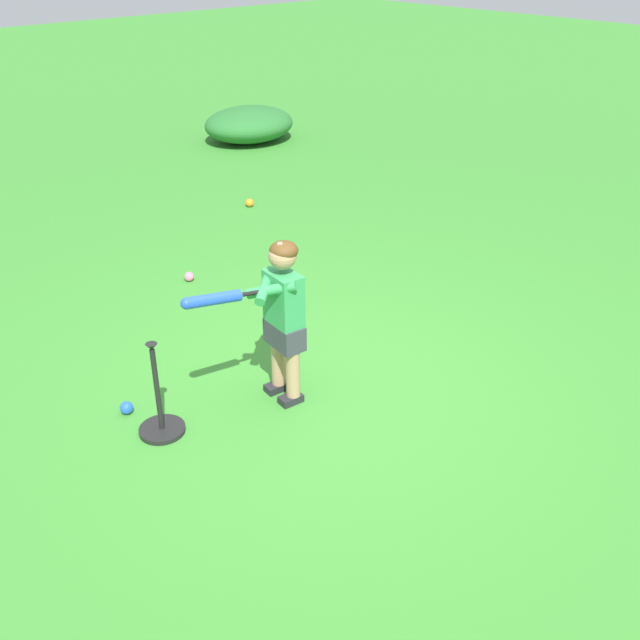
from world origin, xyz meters
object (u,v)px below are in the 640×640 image
at_px(play_ball_by_bucket, 189,277).
at_px(batting_tee, 161,418).
at_px(child_batter, 280,309).
at_px(play_ball_behind_batter, 250,203).
at_px(play_ball_center_lawn, 127,408).

distance_m(play_ball_by_bucket, batting_tee, 2.12).
height_order(child_batter, batting_tee, child_batter).
bearing_deg(batting_tee, child_batter, 74.91).
xyz_separation_m(play_ball_by_bucket, play_ball_behind_batter, (-1.12, 1.52, 0.00)).
bearing_deg(play_ball_center_lawn, play_ball_behind_batter, 130.69).
distance_m(play_ball_center_lawn, play_ball_by_bucket, 1.92).
bearing_deg(play_ball_by_bucket, child_batter, -15.70).
height_order(child_batter, play_ball_center_lawn, child_batter).
bearing_deg(play_ball_by_bucket, play_ball_behind_batter, 126.46).
bearing_deg(child_batter, batting_tee, -105.09).
xyz_separation_m(child_batter, play_ball_by_bucket, (-1.88, 0.53, -0.61)).
distance_m(child_batter, play_ball_center_lawn, 1.16).
bearing_deg(play_ball_behind_batter, batting_tee, -45.30).
height_order(play_ball_behind_batter, batting_tee, batting_tee).
bearing_deg(play_ball_behind_batter, child_batter, -34.32).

